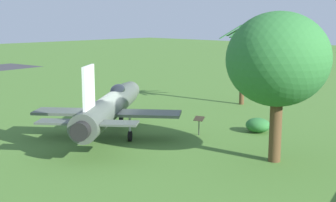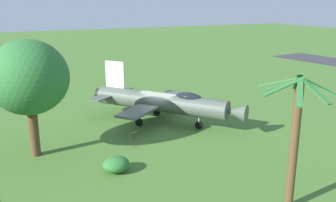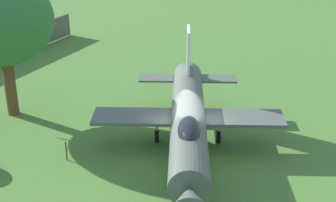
% 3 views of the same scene
% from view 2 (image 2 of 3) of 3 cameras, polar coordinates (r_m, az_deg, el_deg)
% --- Properties ---
extents(ground_plane, '(200.00, 200.00, 0.00)m').
position_cam_2_polar(ground_plane, '(29.98, -1.20, -3.34)').
color(ground_plane, '#47722D').
extents(display_jet, '(11.68, 9.99, 4.69)m').
position_cam_2_polar(display_jet, '(29.29, -0.59, -0.16)').
color(display_jet, '#4C564C').
rests_on(display_jet, ground_plane).
extents(shade_tree, '(5.39, 4.85, 7.37)m').
position_cam_2_polar(shade_tree, '(23.90, -20.71, 3.38)').
color(shade_tree, brown).
rests_on(shade_tree, ground_plane).
extents(palm_tree, '(4.03, 3.51, 6.49)m').
position_cam_2_polar(palm_tree, '(17.83, 18.92, -5.18)').
color(palm_tree, brown).
rests_on(palm_tree, ground_plane).
extents(shrub_near_fence, '(1.45, 1.55, 0.90)m').
position_cam_2_polar(shrub_near_fence, '(21.76, -7.98, -9.67)').
color(shrub_near_fence, '#2D7033').
rests_on(shrub_near_fence, ground_plane).
extents(info_plaque, '(0.54, 0.68, 1.14)m').
position_cam_2_polar(info_plaque, '(24.96, -5.40, -5.24)').
color(info_plaque, '#333333').
rests_on(info_plaque, ground_plane).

